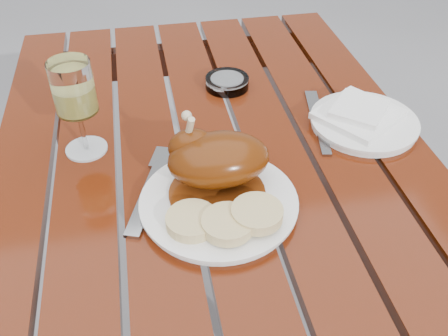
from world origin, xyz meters
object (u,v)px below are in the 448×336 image
at_px(table, 217,286).
at_px(ashtray, 227,82).
at_px(side_plate, 364,123).
at_px(wine_glass, 78,109).
at_px(dinner_plate, 219,203).

distance_m(table, ashtray, 0.46).
xyz_separation_m(side_plate, ashtray, (-0.24, 0.20, 0.00)).
distance_m(wine_glass, ashtray, 0.35).
relative_size(wine_glass, ashtray, 1.89).
height_order(side_plate, ashtray, ashtray).
relative_size(dinner_plate, wine_glass, 1.42).
height_order(wine_glass, ashtray, wine_glass).
relative_size(table, ashtray, 12.59).
distance_m(table, wine_glass, 0.52).
xyz_separation_m(table, wine_glass, (-0.23, 0.07, 0.47)).
bearing_deg(wine_glass, side_plate, -2.61).
bearing_deg(side_plate, dinner_plate, -152.01).
distance_m(dinner_plate, side_plate, 0.36).
xyz_separation_m(dinner_plate, wine_glass, (-0.21, 0.20, 0.08)).
bearing_deg(dinner_plate, table, 82.60).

